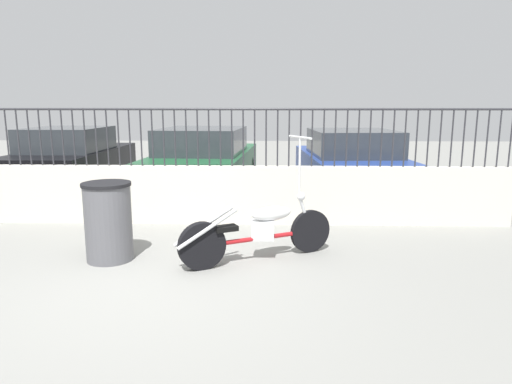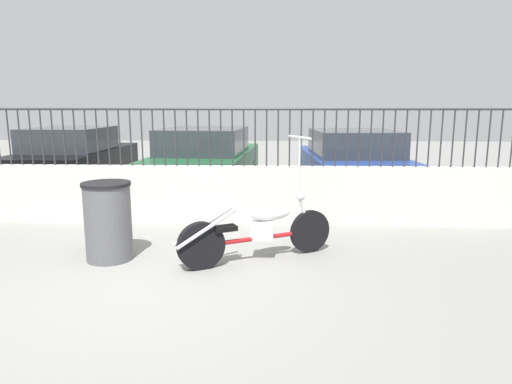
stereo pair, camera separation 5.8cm
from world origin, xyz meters
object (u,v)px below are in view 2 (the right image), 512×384
Objects in this scene: car_black at (74,159)px; car_blue at (352,162)px; trash_bin at (108,221)px; motorcycle_red at (253,231)px; car_green at (206,161)px.

car_black is 6.21m from car_blue.
car_black is (-2.47, 4.67, 0.22)m from trash_bin.
trash_bin is 5.29m from car_black.
trash_bin is at bearing -152.25° from car_black.
car_blue is (3.74, 4.48, 0.20)m from trash_bin.
car_black is (-4.27, 4.67, 0.33)m from motorcycle_red.
car_blue is (6.21, -0.20, -0.02)m from car_black.
car_black is at bearing 117.87° from trash_bin.
motorcycle_red is 1.80m from trash_bin.
trash_bin is 0.25× the size of car_black.
car_green is at bearing 86.66° from car_blue.
car_black is at bearing 84.77° from car_blue.
motorcycle_red reaches higher than car_black.
car_green reaches higher than trash_bin.
motorcycle_red is at bearing -137.64° from car_black.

